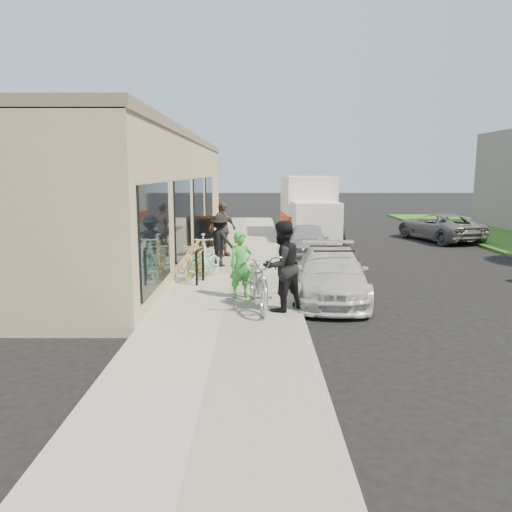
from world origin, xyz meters
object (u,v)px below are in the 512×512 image
object	(u,v)px
cruiser_bike_c	(195,259)
bystander_b	(222,229)
far_car_gray	(439,227)
sandwich_board	(204,231)
man_standing	(282,266)
cruiser_bike_a	(204,254)
bike_rack	(200,262)
sedan_silver	(308,241)
bystander_a	(220,241)
cruiser_bike_b	(203,262)
sedan_white	(331,274)
moving_truck	(309,211)
woman_rider	(241,265)
tandem_bike	(259,280)

from	to	relation	value
cruiser_bike_c	bystander_b	bearing A→B (deg)	93.01
far_car_gray	bystander_b	distance (m)	10.25
sandwich_board	far_car_gray	xyz separation A→B (m)	(9.82, 2.75, -0.14)
man_standing	cruiser_bike_a	world-z (taller)	man_standing
bike_rack	sedan_silver	size ratio (longest dim) A/B	0.26
bystander_a	bystander_b	xyz separation A→B (m)	(-0.05, 1.77, 0.14)
man_standing	cruiser_bike_c	world-z (taller)	man_standing
sedan_silver	cruiser_bike_a	world-z (taller)	cruiser_bike_a
far_car_gray	bystander_b	bearing A→B (deg)	12.40
bike_rack	sedan_silver	world-z (taller)	sedan_silver
man_standing	bystander_a	bearing A→B (deg)	-108.78
bike_rack	cruiser_bike_a	xyz separation A→B (m)	(-0.03, 1.17, 0.01)
man_standing	bystander_b	xyz separation A→B (m)	(-1.65, 6.58, -0.01)
cruiser_bike_a	cruiser_bike_b	distance (m)	0.64
bike_rack	cruiser_bike_b	world-z (taller)	bike_rack
bystander_b	sedan_silver	bearing A→B (deg)	-28.09
sedan_white	cruiser_bike_b	world-z (taller)	sedan_white
moving_truck	woman_rider	distance (m)	11.66
man_standing	tandem_bike	bearing A→B (deg)	-64.42
man_standing	bike_rack	bearing A→B (deg)	-89.57
sedan_white	cruiser_bike_b	size ratio (longest dim) A/B	2.55
cruiser_bike_a	bystander_b	bearing A→B (deg)	76.09
moving_truck	cruiser_bike_b	bearing A→B (deg)	-113.89
far_car_gray	woman_rider	bearing A→B (deg)	35.63
moving_truck	cruiser_bike_c	world-z (taller)	moving_truck
bystander_a	sandwich_board	bearing A→B (deg)	-44.55
cruiser_bike_c	man_standing	bearing A→B (deg)	-44.89
bike_rack	cruiser_bike_a	world-z (taller)	cruiser_bike_a
moving_truck	sandwich_board	bearing A→B (deg)	-141.68
sandwich_board	man_standing	xyz separation A→B (m)	(2.48, -8.74, 0.34)
bystander_b	cruiser_bike_a	bearing A→B (deg)	-135.74
cruiser_bike_b	sedan_white	bearing A→B (deg)	0.84
sedan_silver	bystander_b	size ratio (longest dim) A/B	1.89
moving_truck	sedan_white	bearing A→B (deg)	-95.20
far_car_gray	cruiser_bike_c	size ratio (longest dim) A/B	2.69
woman_rider	cruiser_bike_a	world-z (taller)	woman_rider
bystander_a	bystander_b	size ratio (longest dim) A/B	0.84
sedan_silver	bystander_a	distance (m)	3.71
sedan_silver	man_standing	bearing A→B (deg)	-95.77
sedan_silver	cruiser_bike_c	world-z (taller)	sedan_silver
bike_rack	far_car_gray	size ratio (longest dim) A/B	0.21
bike_rack	tandem_bike	bearing A→B (deg)	-57.09
sedan_silver	cruiser_bike_b	size ratio (longest dim) A/B	2.11
cruiser_bike_b	bystander_b	world-z (taller)	bystander_b
sedan_silver	bystander_b	distance (m)	3.00
sedan_white	cruiser_bike_c	world-z (taller)	sedan_white
sedan_white	far_car_gray	distance (m)	11.65
sandwich_board	far_car_gray	world-z (taller)	sandwich_board
man_standing	cruiser_bike_b	world-z (taller)	man_standing
moving_truck	bystander_a	distance (m)	8.32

